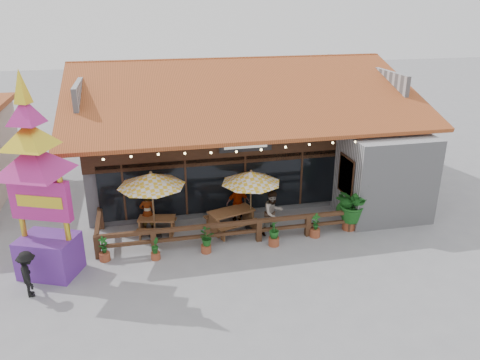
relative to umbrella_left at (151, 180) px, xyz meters
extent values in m
plane|color=gray|center=(4.40, -0.70, -2.41)|extent=(100.00, 100.00, 0.00)
cube|color=#A0A0A5|center=(4.40, 6.30, -0.41)|extent=(14.00, 10.00, 4.00)
cube|color=#3B2012|center=(2.90, 1.22, 0.79)|extent=(11.00, 0.16, 1.60)
cube|color=black|center=(2.90, 1.20, -0.91)|extent=(10.00, 0.12, 2.40)
cube|color=#FEAB72|center=(2.90, 1.40, -0.91)|extent=(9.80, 0.05, 2.20)
cube|color=#A0A0A5|center=(9.65, -0.05, -0.61)|extent=(3.50, 2.70, 3.60)
cube|color=red|center=(7.84, -0.20, -0.41)|extent=(0.06, 1.20, 1.50)
cube|color=#3B2012|center=(7.83, -0.20, -0.41)|extent=(0.04, 1.34, 1.64)
cube|color=#AB4D26|center=(4.40, 2.80, 2.49)|extent=(15.50, 7.05, 2.37)
cube|color=#AB4D26|center=(4.40, 9.80, 2.49)|extent=(15.50, 7.05, 2.37)
cube|color=#AB4D26|center=(4.40, 6.30, 3.61)|extent=(15.50, 0.30, 0.12)
cube|color=#A0A0A5|center=(-2.60, 6.30, 2.29)|extent=(0.20, 9.00, 1.80)
cube|color=#A0A0A5|center=(11.40, 6.30, 2.29)|extent=(0.20, 9.00, 1.80)
cube|color=black|center=(3.90, 1.10, 0.79)|extent=(2.20, 0.10, 0.55)
cube|color=silver|center=(3.90, 1.04, 0.79)|extent=(1.80, 0.02, 0.25)
cube|color=#3B2012|center=(-1.10, 1.16, -0.91)|extent=(0.08, 0.08, 2.40)
cube|color=#3B2012|center=(1.40, 1.16, -0.91)|extent=(0.08, 0.08, 2.40)
cube|color=#3B2012|center=(3.90, 1.16, -0.91)|extent=(0.08, 0.08, 2.40)
cube|color=#3B2012|center=(6.40, 1.16, -0.91)|extent=(0.08, 0.08, 2.40)
sphere|color=#FFE48C|center=(-1.60, -0.62, 1.14)|extent=(0.09, 0.09, 0.09)
sphere|color=#FFE48C|center=(-0.65, -0.62, 1.18)|extent=(0.09, 0.09, 0.09)
sphere|color=#FFE48C|center=(0.30, -0.62, 1.19)|extent=(0.09, 0.09, 0.09)
sphere|color=#FFE48C|center=(1.25, -0.62, 1.16)|extent=(0.09, 0.09, 0.09)
sphere|color=#FFE48C|center=(2.20, -0.62, 1.12)|extent=(0.09, 0.09, 0.09)
sphere|color=#FFE48C|center=(3.15, -0.62, 1.09)|extent=(0.09, 0.09, 0.09)
sphere|color=#FFE48C|center=(4.10, -0.62, 1.10)|extent=(0.09, 0.09, 0.09)
sphere|color=#FFE48C|center=(5.05, -0.62, 1.14)|extent=(0.09, 0.09, 0.09)
sphere|color=#FFE48C|center=(6.00, -0.62, 1.18)|extent=(0.09, 0.09, 0.09)
sphere|color=#FFE48C|center=(6.95, -0.62, 1.19)|extent=(0.09, 0.09, 0.09)
sphere|color=#FFE48C|center=(7.90, -0.62, 1.16)|extent=(0.09, 0.09, 0.09)
cube|color=#472919|center=(-2.10, -1.20, -1.96)|extent=(0.20, 0.20, 0.90)
cube|color=#472919|center=(-0.10, -1.20, -1.96)|extent=(0.20, 0.20, 0.90)
cube|color=#472919|center=(1.90, -1.20, -1.96)|extent=(0.20, 0.20, 0.90)
cube|color=#472919|center=(3.90, -1.20, -1.96)|extent=(0.20, 0.20, 0.90)
cube|color=#472919|center=(5.90, -1.20, -1.96)|extent=(0.20, 0.20, 0.90)
cube|color=#472919|center=(7.70, -1.20, -1.96)|extent=(0.20, 0.20, 0.90)
cube|color=#472919|center=(2.80, -1.20, -1.56)|extent=(9.80, 0.16, 0.14)
cube|color=#472919|center=(2.80, -1.20, -1.96)|extent=(9.80, 0.12, 0.12)
cube|color=#472919|center=(-2.10, 0.05, -1.56)|extent=(0.16, 2.50, 0.14)
cube|color=#472919|center=(-2.10, 1.20, -1.96)|extent=(0.20, 0.20, 0.90)
cylinder|color=brown|center=(0.00, 0.00, -1.11)|extent=(0.07, 0.07, 2.59)
cone|color=yellow|center=(0.00, 0.00, 0.02)|extent=(2.83, 2.83, 0.51)
sphere|color=brown|center=(0.00, 0.00, 0.30)|extent=(0.11, 0.11, 0.11)
cylinder|color=black|center=(0.00, 0.00, -2.38)|extent=(0.50, 0.50, 0.07)
cylinder|color=brown|center=(3.85, -0.09, -1.22)|extent=(0.06, 0.06, 2.39)
cone|color=yellow|center=(3.85, -0.09, -0.18)|extent=(2.56, 2.56, 0.47)
sphere|color=brown|center=(3.85, -0.09, 0.08)|extent=(0.10, 0.10, 0.10)
cylinder|color=black|center=(3.85, -0.09, -2.38)|extent=(0.46, 0.46, 0.06)
cube|color=brown|center=(0.10, 0.26, -1.74)|extent=(1.55, 0.96, 0.05)
cube|color=brown|center=(-0.52, 0.39, -2.08)|extent=(0.20, 0.63, 0.67)
cube|color=brown|center=(0.71, 0.13, -2.08)|extent=(0.20, 0.63, 0.67)
cube|color=brown|center=(-0.01, -0.22, -2.01)|extent=(1.46, 0.55, 0.05)
cube|color=brown|center=(0.20, 0.75, -2.01)|extent=(1.46, 0.55, 0.05)
cube|color=brown|center=(3.05, -0.07, -1.58)|extent=(1.96, 1.34, 0.07)
cube|color=brown|center=(2.31, -0.30, -2.00)|extent=(0.32, 0.77, 0.83)
cube|color=brown|center=(3.80, 0.17, -2.00)|extent=(0.32, 0.77, 0.83)
cube|color=brown|center=(3.24, -0.65, -1.92)|extent=(1.80, 0.84, 0.06)
cube|color=brown|center=(2.87, 0.52, -1.92)|extent=(1.80, 0.84, 0.06)
cube|color=#5C268E|center=(-3.59, -1.87, -1.73)|extent=(2.21, 1.97, 1.37)
cube|color=#AE2079|center=(-3.59, -1.87, 0.33)|extent=(2.00, 1.06, 1.37)
cube|color=yellow|center=(-3.59, -2.03, 0.33)|extent=(1.49, 0.65, 0.40)
cylinder|color=yellow|center=(-4.38, -1.87, 0.10)|extent=(0.18, 0.18, 2.28)
cylinder|color=yellow|center=(-2.79, -1.87, 0.10)|extent=(0.18, 0.18, 2.28)
pyramid|color=#AE2079|center=(-3.59, -1.87, 2.15)|extent=(3.58, 3.58, 0.91)
pyramid|color=yellow|center=(-3.59, -1.87, 2.89)|extent=(2.54, 2.54, 0.80)
pyramid|color=#AE2079|center=(-3.59, -1.87, 3.63)|extent=(1.64, 1.64, 0.80)
pyramid|color=yellow|center=(-3.59, -1.87, 4.49)|extent=(0.75, 0.75, 1.03)
cylinder|color=brown|center=(7.74, -1.04, -2.21)|extent=(0.53, 0.53, 0.39)
imported|color=#19591B|center=(7.74, -1.04, -1.22)|extent=(1.74, 1.84, 1.60)
sphere|color=#19591B|center=(7.88, -1.13, -1.52)|extent=(0.53, 0.53, 0.53)
sphere|color=#19591B|center=(7.64, -0.92, -1.34)|extent=(0.46, 0.46, 0.46)
imported|color=#3B2012|center=(-0.24, 0.57, -1.59)|extent=(0.61, 0.40, 1.65)
imported|color=#3B2012|center=(4.58, -0.77, -1.49)|extent=(1.08, 0.95, 1.85)
imported|color=#3B2012|center=(3.48, 0.62, -1.56)|extent=(1.02, 0.47, 1.70)
imported|color=black|center=(-4.03, -3.09, -1.63)|extent=(0.83, 1.12, 1.55)
cylinder|color=brown|center=(-1.86, -1.41, -2.26)|extent=(0.39, 0.39, 0.31)
imported|color=#19591B|center=(-1.86, -1.41, -1.78)|extent=(0.41, 0.37, 0.64)
cylinder|color=brown|center=(-0.07, -1.72, -2.27)|extent=(0.34, 0.34, 0.27)
imported|color=#19591B|center=(-0.07, -1.72, -1.86)|extent=(0.30, 0.35, 0.56)
cylinder|color=brown|center=(1.78, -1.64, -2.26)|extent=(0.38, 0.38, 0.30)
imported|color=#19591B|center=(1.78, -1.64, -1.80)|extent=(0.74, 0.74, 0.62)
cylinder|color=brown|center=(4.38, -1.67, -2.25)|extent=(0.41, 0.41, 0.33)
imported|color=#19591B|center=(4.38, -1.67, -1.74)|extent=(0.53, 0.53, 0.68)
cylinder|color=brown|center=(6.16, -1.35, -2.25)|extent=(0.40, 0.40, 0.32)
imported|color=#19591B|center=(6.16, -1.35, -1.75)|extent=(0.42, 0.40, 0.67)
camera|label=1|loc=(-0.28, -16.72, 6.41)|focal=35.00mm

